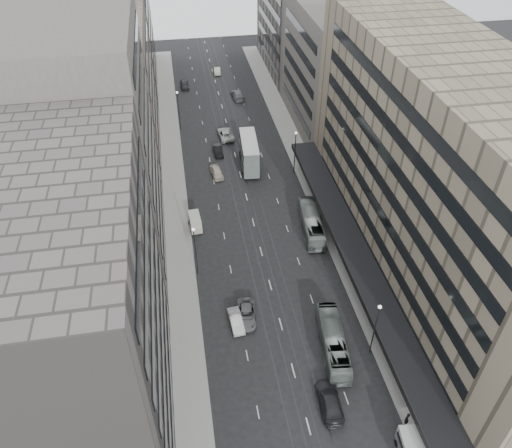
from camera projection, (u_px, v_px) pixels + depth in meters
ground at (282, 330)px, 62.90m from camera, size 220.00×220.00×0.00m
sidewalk_right at (303, 164)px, 93.09m from camera, size 4.00×125.00×0.15m
sidewalk_left at (173, 176)px, 89.90m from camera, size 4.00×125.00×0.15m
department_store at (440, 180)px, 62.42m from camera, size 19.20×60.00×30.00m
building_right_mid at (335, 69)px, 97.89m from camera, size 15.00×28.00×24.00m
building_right_far at (300, 12)px, 119.53m from camera, size 15.00×32.00×28.00m
building_left_a at (72, 326)px, 44.46m from camera, size 15.00×28.00×30.00m
building_left_b at (91, 152)px, 63.81m from camera, size 15.00×26.00×34.00m
building_left_c at (109, 95)px, 87.28m from camera, size 15.00×28.00×25.00m
building_left_d at (116, 26)px, 111.53m from camera, size 15.00×38.00×28.00m
lamp_right_near at (376, 324)px, 57.08m from camera, size 0.44×0.44×8.32m
lamp_right_far at (295, 148)px, 87.63m from camera, size 0.44×0.44×8.32m
lamp_left_near at (195, 246)px, 67.49m from camera, size 0.44×0.44×8.32m
lamp_left_far at (178, 106)px, 100.33m from camera, size 0.44×0.44×8.32m
bus_near at (333, 342)px, 59.63m from camera, size 3.78×11.13×3.04m
bus_far at (311, 223)px, 77.09m from camera, size 3.68×11.35×3.11m
double_decker at (249, 153)px, 90.67m from camera, size 3.65×10.17×5.47m
panel_van at (195, 222)px, 77.73m from camera, size 2.08×3.88×2.37m
sedan_1 at (236, 321)px, 63.18m from camera, size 1.85×4.42×1.42m
sedan_2 at (246, 314)px, 63.99m from camera, size 3.17×5.63×1.48m
sedan_3 at (330, 401)px, 54.34m from camera, size 2.78×6.00×1.70m
sedan_4 at (217, 172)px, 89.61m from camera, size 2.43×4.80×1.57m
sedan_5 at (218, 150)px, 95.51m from camera, size 1.65×4.54×1.49m
sedan_6 at (225, 134)px, 100.33m from camera, size 3.27×6.18×1.66m
sedan_7 at (237, 95)px, 114.48m from camera, size 2.72×6.03×1.71m
sedan_8 at (185, 85)px, 118.91m from camera, size 2.02×4.74×1.60m
sedan_9 at (217, 70)px, 125.86m from camera, size 1.89×4.48×1.44m
pedestrian at (407, 419)px, 52.44m from camera, size 0.81×0.80×1.89m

